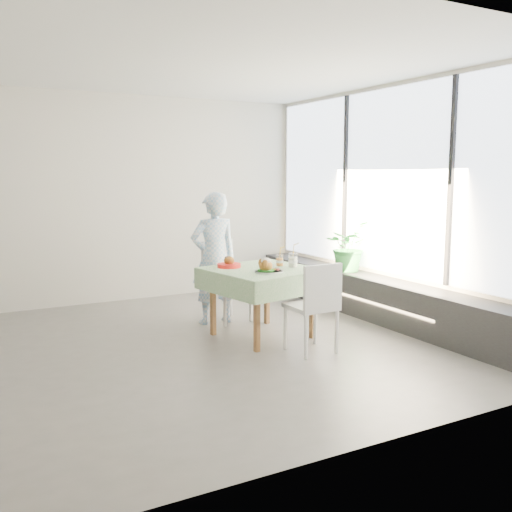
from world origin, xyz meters
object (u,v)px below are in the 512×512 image
juice_cup_orange (280,261)px  potted_plant (348,246)px  diner (214,258)px  cafe_table (262,295)px  chair_near (312,324)px  main_dish (267,268)px  chair_far (227,296)px

juice_cup_orange → potted_plant: (1.32, 0.50, 0.03)m
diner → cafe_table: bearing=107.2°
cafe_table → chair_near: chair_near is taller
cafe_table → potted_plant: size_ratio=1.86×
cafe_table → main_dish: main_dish is taller
chair_near → main_dish: 0.73m
chair_near → juice_cup_orange: size_ratio=3.72×
chair_near → potted_plant: bearing=42.2°
diner → juice_cup_orange: diner is taller
cafe_table → chair_far: 0.82m
main_dish → potted_plant: potted_plant is taller
chair_far → chair_near: chair_far is taller
main_dish → potted_plant: size_ratio=0.47×
cafe_table → main_dish: 0.42m
diner → juice_cup_orange: size_ratio=6.39×
chair_near → main_dish: bearing=118.1°
chair_near → juice_cup_orange: bearing=83.1°
chair_near → main_dish: (-0.24, 0.46, 0.52)m
juice_cup_orange → potted_plant: potted_plant is taller
chair_near → potted_plant: potted_plant is taller
chair_near → potted_plant: (1.41, 1.28, 0.55)m
chair_near → main_dish: size_ratio=2.91×
diner → main_dish: size_ratio=5.00×
chair_far → potted_plant: potted_plant is taller
diner → main_dish: (0.13, -1.02, 0.03)m
chair_near → main_dish: main_dish is taller
chair_near → diner: 1.60m
juice_cup_orange → potted_plant: size_ratio=0.37×
potted_plant → juice_cup_orange: bearing=-159.0°
chair_far → juice_cup_orange: 0.93m
cafe_table → chair_near: bearing=-76.8°
chair_far → main_dish: bearing=-92.3°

